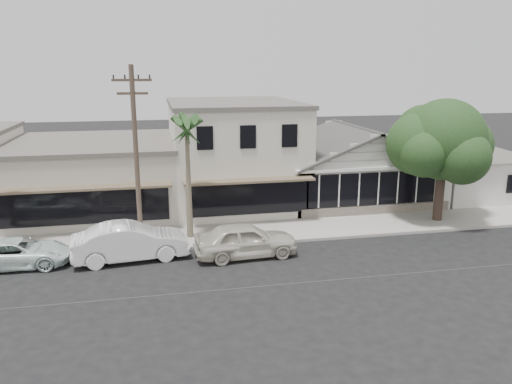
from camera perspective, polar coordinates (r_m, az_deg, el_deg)
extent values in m
plane|color=black|center=(22.26, 11.03, -9.67)|extent=(140.00, 140.00, 0.00)
cube|color=#9E9991|center=(26.95, -10.74, -5.22)|extent=(90.00, 3.50, 0.15)
cube|color=silver|center=(34.67, 10.93, 1.55)|extent=(10.00, 8.00, 3.00)
cube|color=black|center=(31.01, 13.79, 0.39)|extent=(8.80, 0.10, 2.00)
cube|color=#60564C|center=(31.37, 13.63, -2.09)|extent=(9.60, 0.18, 0.70)
cube|color=silver|center=(37.73, 23.11, 1.67)|extent=(6.00, 6.00, 3.00)
cube|color=silver|center=(33.12, -2.54, 4.29)|extent=(8.00, 10.00, 6.50)
cube|color=beige|center=(33.15, -18.07, 1.59)|extent=(10.00, 10.00, 4.20)
cylinder|color=brown|center=(24.34, -13.49, 3.35)|extent=(0.24, 0.24, 9.00)
cube|color=brown|center=(23.95, -14.01, 12.31)|extent=(1.80, 0.12, 0.12)
cube|color=brown|center=(23.97, -13.93, 10.88)|extent=(1.40, 0.12, 0.12)
imported|color=beige|center=(23.98, -1.21, -5.49)|extent=(5.03, 2.27, 1.68)
imported|color=white|center=(24.31, -14.16, -5.55)|extent=(5.52, 2.43, 1.76)
imported|color=silver|center=(25.33, -25.54, -6.30)|extent=(4.65, 2.18, 1.29)
cylinder|color=#413127|center=(30.96, 20.16, -0.72)|extent=(0.53, 0.53, 2.84)
sphere|color=#183315|center=(30.31, 20.72, 5.63)|extent=(4.62, 4.62, 4.62)
sphere|color=#183315|center=(31.69, 22.60, 4.97)|extent=(3.38, 3.38, 3.38)
sphere|color=#183315|center=(29.92, 18.00, 5.23)|extent=(3.56, 3.56, 3.56)
sphere|color=#183315|center=(29.52, 22.53, 3.68)|extent=(3.02, 3.02, 3.02)
sphere|color=#183315|center=(31.21, 18.54, 6.52)|extent=(3.20, 3.20, 3.20)
sphere|color=#183315|center=(31.85, 21.27, 7.08)|extent=(2.84, 2.84, 2.84)
sphere|color=#183315|center=(28.97, 18.66, 4.20)|extent=(2.67, 2.67, 2.67)
cone|color=#726651|center=(26.02, -7.70, 0.54)|extent=(0.35, 0.35, 5.67)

